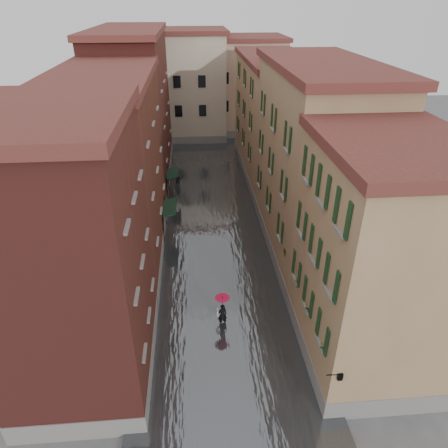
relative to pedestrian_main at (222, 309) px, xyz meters
name	(u,v)px	position (x,y,z in m)	size (l,w,h in m)	color
ground	(225,331)	(0.13, -0.54, -1.23)	(120.00, 120.00, 0.00)	#545457
floodwater	(213,221)	(0.13, 12.46, -1.13)	(10.00, 60.00, 0.20)	#46494D
building_left_near	(73,266)	(-6.87, -2.54, 5.27)	(6.00, 8.00, 13.00)	maroon
building_left_mid	(113,175)	(-6.87, 8.46, 5.02)	(6.00, 14.00, 12.50)	brown
building_left_far	(136,110)	(-6.87, 23.46, 5.77)	(6.00, 16.00, 14.00)	maroon
building_right_near	(374,265)	(7.13, -2.54, 4.52)	(6.00, 8.00, 11.50)	olive
building_right_mid	(313,166)	(7.13, 8.46, 5.27)	(6.00, 14.00, 13.00)	#9D845F
building_right_far	(273,120)	(7.13, 23.46, 4.52)	(6.00, 16.00, 11.50)	olive
building_end_cream	(178,87)	(-2.87, 37.46, 5.27)	(12.00, 9.00, 13.00)	beige
building_end_pink	(244,87)	(6.13, 39.46, 4.77)	(10.00, 9.00, 12.00)	tan
awning_near	(169,208)	(-3.35, 10.59, 1.24)	(1.09, 2.98, 2.80)	black
awning_far	(172,174)	(-3.36, 17.47, 1.23)	(1.09, 2.73, 2.80)	black
wall_lantern	(339,376)	(4.46, -6.54, 1.78)	(0.71, 0.22, 0.35)	black
window_planters	(304,290)	(4.25, -1.41, 2.28)	(0.59, 8.67, 0.84)	#9F3A34
pedestrian_main	(222,309)	(0.00, 0.00, 0.00)	(0.87, 0.87, 2.06)	black
pedestrian_far	(178,180)	(-2.96, 20.07, -0.47)	(0.73, 0.57, 1.51)	black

